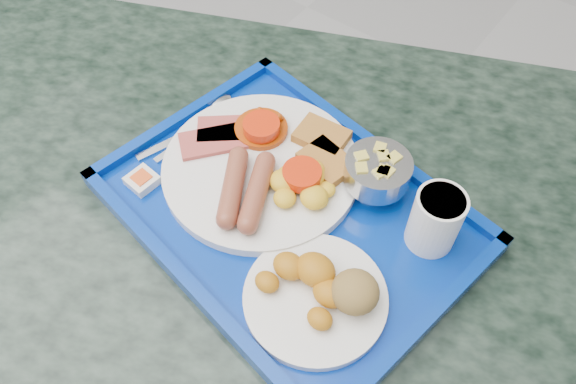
# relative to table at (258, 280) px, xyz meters

# --- Properties ---
(table) EXTENTS (1.45, 1.24, 0.77)m
(table) POSITION_rel_table_xyz_m (0.00, 0.00, 0.00)
(table) COLOR slate
(table) RESTS_ON floor
(tray) EXTENTS (0.53, 0.42, 0.03)m
(tray) POSITION_rel_table_xyz_m (0.04, 0.03, 0.21)
(tray) COLOR #032C97
(tray) RESTS_ON table
(main_plate) EXTENTS (0.28, 0.28, 0.04)m
(main_plate) POSITION_rel_table_xyz_m (-0.02, 0.06, 0.23)
(main_plate) COLOR white
(main_plate) RESTS_ON tray
(bread_plate) EXTENTS (0.18, 0.18, 0.06)m
(bread_plate) POSITION_rel_table_xyz_m (0.15, -0.05, 0.23)
(bread_plate) COLOR white
(bread_plate) RESTS_ON tray
(fruit_bowl) EXTENTS (0.09, 0.09, 0.06)m
(fruit_bowl) POSITION_rel_table_xyz_m (0.12, 0.13, 0.25)
(fruit_bowl) COLOR #AEAEB0
(fruit_bowl) RESTS_ON tray
(juice_cup) EXTENTS (0.06, 0.06, 0.09)m
(juice_cup) POSITION_rel_table_xyz_m (0.22, 0.10, 0.26)
(juice_cup) COLOR white
(juice_cup) RESTS_ON tray
(spoon) EXTENTS (0.04, 0.17, 0.01)m
(spoon) POSITION_rel_table_xyz_m (-0.16, 0.10, 0.22)
(spoon) COLOR #AEAEB0
(spoon) RESTS_ON tray
(knife) EXTENTS (0.07, 0.18, 0.00)m
(knife) POSITION_rel_table_xyz_m (-0.16, 0.05, 0.22)
(knife) COLOR #AEAEB0
(knife) RESTS_ON tray
(jam_packet) EXTENTS (0.04, 0.04, 0.02)m
(jam_packet) POSITION_rel_table_xyz_m (-0.15, -0.06, 0.22)
(jam_packet) COLOR white
(jam_packet) RESTS_ON tray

